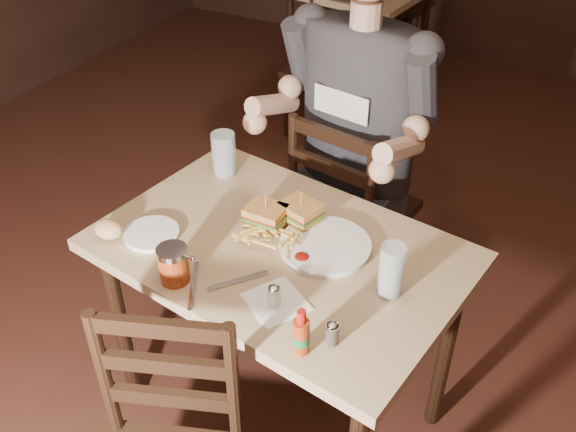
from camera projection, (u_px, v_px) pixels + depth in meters
The scene contains 22 objects.
room_shell at pixel (338, 52), 1.48m from camera, with size 7.00×7.00×7.00m.
main_table at pixel (280, 270), 1.96m from camera, with size 1.16×0.86×0.77m.
chair_far at pixel (353, 209), 2.61m from camera, with size 0.42×0.46×0.90m, color black, non-canonical shape.
bg_chair_far at pixel (389, 10), 4.57m from camera, with size 0.41×0.44×0.88m, color black, non-canonical shape.
bg_chair_near at pixel (322, 68), 3.80m from camera, with size 0.39×0.42×0.84m, color black, non-canonical shape.
diner at pixel (354, 90), 2.24m from camera, with size 0.61×0.48×1.06m, color #313237, non-canonical shape.
dinner_plate at pixel (325, 247), 1.89m from camera, with size 0.27×0.27×0.02m, color white.
sandwich_left at pixel (266, 210), 1.94m from camera, with size 0.12×0.10×0.10m, color #D7984C, non-canonical shape.
sandwich_right at pixel (301, 206), 1.96m from camera, with size 0.12×0.10×0.10m, color #D7984C, non-canonical shape.
fries_pile at pixel (270, 235), 1.90m from camera, with size 0.23×0.16×0.04m, color #ECC061, non-canonical shape.
ketchup_dollop at pixel (302, 257), 1.84m from camera, with size 0.04×0.04×0.01m, color maroon.
glass_left at pixel (224, 154), 2.19m from camera, with size 0.08×0.08×0.15m, color silver.
glass_right at pixel (391, 270), 1.70m from camera, with size 0.07×0.07×0.16m, color silver.
hot_sauce at pixel (301, 331), 1.54m from camera, with size 0.04×0.04×0.14m, color #913210, non-canonical shape.
salt_shaker at pixel (274, 296), 1.69m from camera, with size 0.03×0.03×0.06m, color white, non-canonical shape.
pepper_shaker at pixel (332, 333), 1.58m from camera, with size 0.03×0.03×0.06m, color #38332D, non-canonical shape.
syrup_dispenser at pixel (174, 265), 1.75m from camera, with size 0.09×0.09×0.11m, color #913210, non-canonical shape.
napkin at pixel (276, 302), 1.72m from camera, with size 0.15×0.14×0.00m, color white.
knife at pixel (193, 285), 1.76m from camera, with size 0.01×0.19×0.00m, color silver.
fork at pixel (238, 280), 1.78m from camera, with size 0.01×0.18×0.01m, color silver.
side_plate at pixel (152, 235), 1.94m from camera, with size 0.16×0.16×0.01m, color white.
bread_roll at pixel (109, 229), 1.91m from camera, with size 0.09×0.08×0.05m, color tan.
Camera 1 is at (0.56, -1.30, 1.98)m, focal length 40.00 mm.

